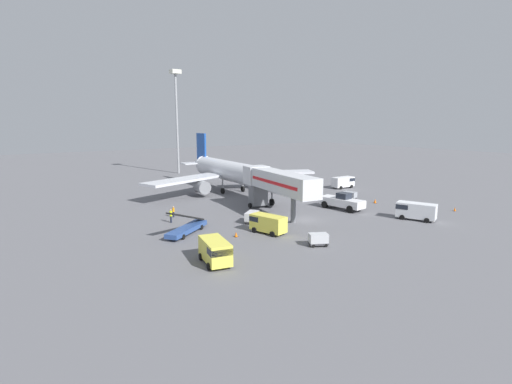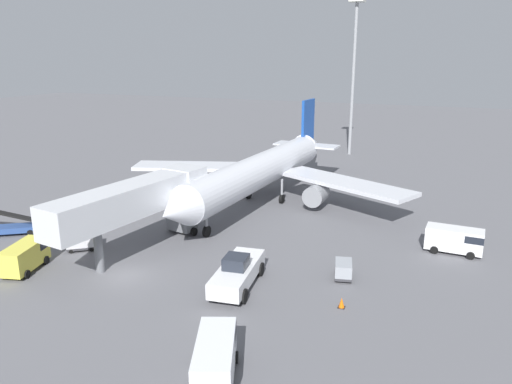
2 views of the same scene
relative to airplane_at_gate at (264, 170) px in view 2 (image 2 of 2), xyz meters
The scene contains 14 objects.
ground_plane 23.57m from the airplane_at_gate, 96.88° to the right, with size 300.00×300.00×0.00m, color slate.
airplane_at_gate is the anchor object (origin of this frame).
jet_bridge 18.71m from the airplane_at_gate, 103.16° to the right, with size 5.66×17.18×6.54m.
pushback_tug 22.46m from the airplane_at_gate, 73.28° to the right, with size 3.41×7.44×2.63m.
belt_loader_truck 27.64m from the airplane_at_gate, 133.81° to the right, with size 7.01×5.59×3.42m.
service_van_mid_center 23.02m from the airplane_at_gate, 20.23° to the right, with size 4.88×2.42×2.26m.
service_van_far_center 27.50m from the airplane_at_gate, 113.27° to the right, with size 2.99×4.82×2.21m.
service_van_rear_right 33.26m from the airplane_at_gate, 72.73° to the right, with size 3.78×5.49×2.35m.
baggage_cart_outer_right 21.74m from the airplane_at_gate, 51.29° to the right, with size 1.74×2.40×1.35m.
baggage_cart_mid_left 22.50m from the airplane_at_gate, 115.53° to the right, with size 2.81×2.60×1.50m.
ground_crew_worker_foreground 23.28m from the airplane_at_gate, 143.31° to the right, with size 0.45×0.45×1.87m.
ground_crew_worker_midground 20.62m from the airplane_at_gate, 146.73° to the right, with size 0.34×0.34×1.62m.
safety_cone_alpha 26.05m from the airplane_at_gate, 56.09° to the right, with size 0.49×0.49×0.74m.
apron_light_mast 35.96m from the airplane_at_gate, 84.34° to the left, with size 2.40×2.40×26.27m.
Camera 2 is at (23.38, -28.77, 16.95)m, focal length 34.22 mm.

